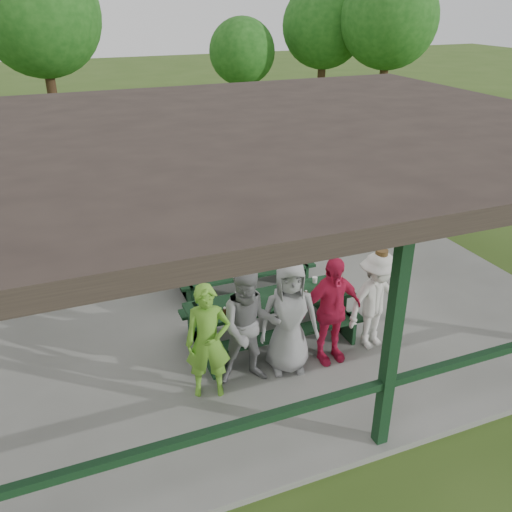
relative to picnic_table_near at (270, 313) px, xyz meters
name	(u,v)px	position (x,y,z in m)	size (l,w,h in m)	color
ground	(264,303)	(0.39, 1.20, -0.58)	(90.00, 90.00, 0.00)	#36541A
concrete_slab	(264,301)	(0.39, 1.20, -0.53)	(10.00, 8.00, 0.10)	slate
pavilion_structure	(265,134)	(0.39, 1.20, 2.59)	(10.60, 8.60, 3.24)	black
picnic_table_near	(270,313)	(0.00, 0.00, 0.00)	(2.69, 1.39, 0.75)	black
picnic_table_far	(239,260)	(0.20, 2.00, 0.00)	(2.62, 1.39, 0.75)	black
table_setting	(273,294)	(0.06, 0.04, 0.31)	(2.47, 0.45, 0.10)	white
contestant_green	(208,342)	(-1.32, -0.92, 0.38)	(0.62, 0.41, 1.71)	#65A82E
contestant_grey_left	(250,327)	(-0.69, -0.86, 0.43)	(0.88, 0.69, 1.82)	gray
contestant_grey_mid	(289,317)	(-0.06, -0.81, 0.41)	(0.87, 0.57, 1.78)	gray
contestant_red	(331,310)	(0.61, -0.84, 0.39)	(1.02, 0.42, 1.73)	#C61B43
contestant_white_fedora	(376,301)	(1.44, -0.79, 0.34)	(1.14, 0.77, 1.69)	silver
spectator_lblue	(211,234)	(-0.08, 2.84, 0.25)	(1.36, 0.43, 1.47)	#89A8D3
spectator_blue	(146,229)	(-1.31, 3.27, 0.38)	(0.63, 0.41, 1.71)	#3C5A9C
spectator_grey	(295,217)	(1.86, 2.99, 0.27)	(0.72, 0.56, 1.49)	#949396
pickup_truck	(158,146)	(0.47, 10.19, 0.25)	(2.73, 5.92, 1.65)	silver
farm_trailer	(113,165)	(-1.10, 9.33, 0.02)	(3.44, 2.20, 1.21)	navy
tree_left	(40,16)	(-2.28, 15.29, 3.92)	(4.25, 4.25, 6.64)	#352515
tree_mid	(242,52)	(5.62, 16.19, 2.38)	(2.81, 2.81, 4.39)	#352515
tree_right	(389,19)	(11.14, 13.66, 3.67)	(4.01, 4.01, 6.27)	#352515
tree_far_right	(324,26)	(9.52, 16.24, 3.33)	(3.69, 3.69, 5.77)	#352515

